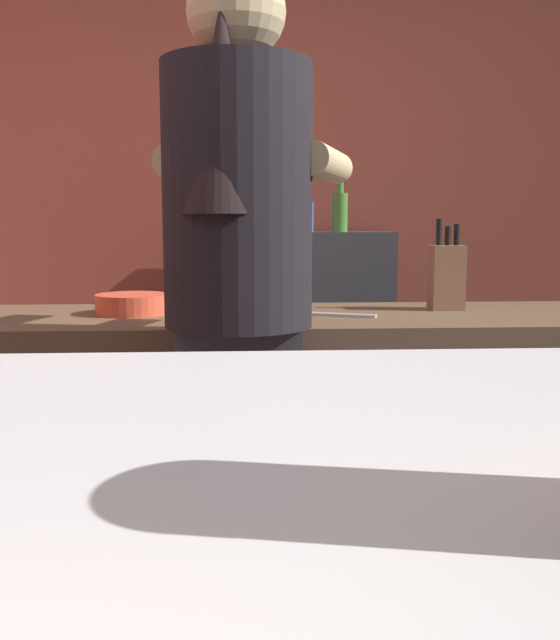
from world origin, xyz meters
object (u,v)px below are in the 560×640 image
knife_block (447,276)px  bottle_vinegar (278,211)px  chefs_knife (335,315)px  bottle_olive_oil (306,215)px  bottle_hot_sauce (340,210)px  mixing_bowl (132,304)px  bottle_soy (194,215)px  bartender (238,292)px

knife_block → bottle_vinegar: size_ratio=1.15×
chefs_knife → bottle_vinegar: size_ratio=0.98×
bottle_olive_oil → bottle_hot_sauce: bottle_hot_sauce is taller
knife_block → bottle_hot_sauce: bearing=100.7°
mixing_bowl → bottle_vinegar: bottle_vinegar is taller
bottle_vinegar → chefs_knife: bearing=-85.6°
knife_block → bottle_soy: bottle_soy is taller
chefs_knife → bottle_olive_oil: size_ratio=1.22×
chefs_knife → bottle_hot_sauce: size_ratio=0.96×
bottle_vinegar → bottle_hot_sauce: bearing=-21.6°
mixing_bowl → bottle_soy: size_ratio=1.08×
bottle_olive_oil → chefs_knife: bearing=-91.3°
bottle_soy → bottle_vinegar: (0.38, 0.02, 0.02)m
knife_block → chefs_knife: size_ratio=1.17×
mixing_bowl → bottle_hot_sauce: 1.35m
bartender → bottle_hot_sauce: 1.64m
bartender → bottle_hot_sauce: bearing=2.0°
mixing_bowl → bottle_hot_sauce: bearing=54.1°
knife_block → bottle_hot_sauce: bottle_hot_sauce is taller
bartender → bottle_hot_sauce: (0.46, 1.56, 0.22)m
bartender → chefs_knife: (0.28, 0.40, -0.11)m
mixing_bowl → chefs_knife: bearing=-8.2°
bartender → bottle_olive_oil: (0.31, 1.65, 0.20)m
knife_block → mixing_bowl: bearing=-177.1°
mixing_bowl → bottle_vinegar: size_ratio=0.88×
bartender → bottle_olive_oil: bartender is taller
bottle_vinegar → bottle_hot_sauce: size_ratio=0.98×
bottle_soy → bottle_olive_oil: bearing=-0.0°
bottle_soy → bottle_vinegar: bottle_vinegar is taller
bottle_hot_sauce → knife_block: bearing=-79.3°
chefs_knife → bartender: bearing=-103.5°
chefs_knife → bottle_vinegar: bottle_vinegar is taller
chefs_knife → bottle_soy: size_ratio=1.21×
bottle_vinegar → bottle_hot_sauce: 0.29m
bartender → mixing_bowl: size_ratio=8.08×
bottle_olive_oil → mixing_bowl: bearing=-118.4°
knife_block → bottle_soy: (-0.85, 1.11, 0.20)m
mixing_bowl → bottle_vinegar: (0.50, 1.17, 0.29)m
bottle_hot_sauce → chefs_knife: bearing=-98.6°
bottle_olive_oil → bottle_vinegar: bottle_vinegar is taller
knife_block → mixing_bowl: 0.97m
chefs_knife → bottle_hot_sauce: bearing=102.7°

